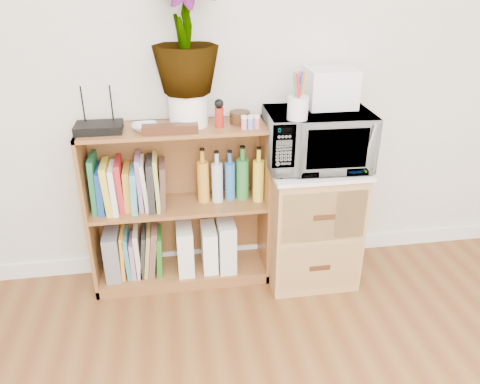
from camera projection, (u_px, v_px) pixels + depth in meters
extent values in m
cube|color=white|center=(237.00, 252.00, 3.00)|extent=(4.00, 0.02, 0.10)
cube|color=brown|center=(180.00, 208.00, 2.64)|extent=(1.00, 0.30, 0.95)
cube|color=#9E7542|center=(310.00, 223.00, 2.73)|extent=(0.50, 0.45, 0.70)
imported|color=silver|center=(317.00, 139.00, 2.50)|extent=(0.56, 0.39, 0.30)
cylinder|color=white|center=(298.00, 108.00, 2.29)|extent=(0.10, 0.10, 0.11)
cube|color=white|center=(330.00, 88.00, 2.48)|extent=(0.26, 0.21, 0.20)
cube|color=black|center=(99.00, 128.00, 2.36)|extent=(0.23, 0.16, 0.04)
imported|color=silver|center=(145.00, 127.00, 2.38)|extent=(0.13, 0.13, 0.03)
cylinder|color=white|center=(188.00, 109.00, 2.43)|extent=(0.20, 0.20, 0.17)
imported|color=#447E32|center=(184.00, 33.00, 2.26)|extent=(0.33, 0.33, 0.59)
cube|color=#34190E|center=(170.00, 129.00, 2.33)|extent=(0.28, 0.07, 0.04)
cylinder|color=maroon|center=(219.00, 118.00, 2.41)|extent=(0.05, 0.05, 0.10)
cylinder|color=#35200E|center=(240.00, 117.00, 2.48)|extent=(0.11, 0.11, 0.06)
cube|color=pink|center=(250.00, 124.00, 2.40)|extent=(0.11, 0.04, 0.05)
cube|color=slate|center=(113.00, 253.00, 2.70)|extent=(0.08, 0.23, 0.28)
cube|color=white|center=(185.00, 247.00, 2.75)|extent=(0.09, 0.23, 0.29)
cube|color=white|center=(209.00, 247.00, 2.77)|extent=(0.08, 0.21, 0.27)
cube|color=silver|center=(226.00, 243.00, 2.78)|extent=(0.10, 0.25, 0.31)
cube|color=#1C6B3D|center=(94.00, 184.00, 2.50)|extent=(0.03, 0.20, 0.31)
cube|color=navy|center=(101.00, 189.00, 2.52)|extent=(0.04, 0.20, 0.24)
cube|color=gold|center=(108.00, 186.00, 2.52)|extent=(0.05, 0.20, 0.28)
cube|color=white|center=(115.00, 187.00, 2.53)|extent=(0.03, 0.20, 0.26)
cube|color=red|center=(120.00, 185.00, 2.53)|extent=(0.04, 0.20, 0.27)
cube|color=gold|center=(127.00, 188.00, 2.54)|extent=(0.04, 0.20, 0.23)
cube|color=teal|center=(134.00, 188.00, 2.55)|extent=(0.04, 0.20, 0.23)
cube|color=#9373AD|center=(140.00, 182.00, 2.54)|extent=(0.03, 0.20, 0.30)
cube|color=#FDE3C5|center=(145.00, 184.00, 2.55)|extent=(0.04, 0.20, 0.27)
cube|color=#242424|center=(151.00, 183.00, 2.55)|extent=(0.04, 0.20, 0.28)
cube|color=#BAB956|center=(157.00, 181.00, 2.55)|extent=(0.03, 0.20, 0.30)
cube|color=#4C332B|center=(163.00, 184.00, 2.56)|extent=(0.04, 0.20, 0.26)
cylinder|color=orange|center=(203.00, 177.00, 2.58)|extent=(0.07, 0.07, 0.31)
cylinder|color=silver|center=(217.00, 178.00, 2.60)|extent=(0.06, 0.06, 0.29)
cylinder|color=blue|center=(230.00, 177.00, 2.61)|extent=(0.06, 0.06, 0.28)
cylinder|color=#2E7F36|center=(243.00, 175.00, 2.62)|extent=(0.07, 0.07, 0.31)
cylinder|color=yellow|center=(258.00, 173.00, 2.63)|extent=(0.06, 0.06, 0.31)
cylinder|color=#A2ACB5|center=(271.00, 173.00, 2.64)|extent=(0.07, 0.07, 0.31)
cube|color=orange|center=(123.00, 252.00, 2.71)|extent=(0.03, 0.19, 0.28)
cube|color=teal|center=(128.00, 253.00, 2.72)|extent=(0.04, 0.19, 0.26)
cube|color=#9C73AC|center=(133.00, 255.00, 2.73)|extent=(0.03, 0.19, 0.23)
cube|color=beige|center=(138.00, 251.00, 2.72)|extent=(0.03, 0.19, 0.28)
cube|color=#272727|center=(143.00, 251.00, 2.73)|extent=(0.05, 0.19, 0.27)
cube|color=olive|center=(148.00, 250.00, 2.73)|extent=(0.06, 0.19, 0.28)
cube|color=brown|center=(153.00, 249.00, 2.73)|extent=(0.07, 0.19, 0.29)
cube|color=#1F691C|center=(159.00, 251.00, 2.75)|extent=(0.04, 0.19, 0.25)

